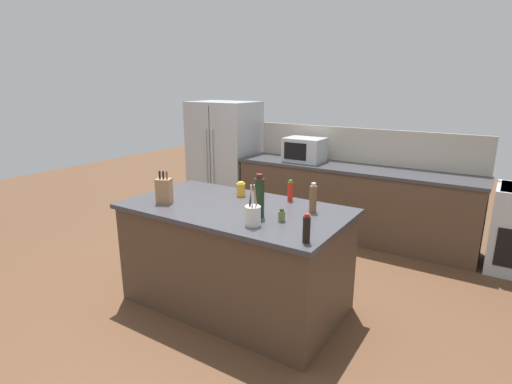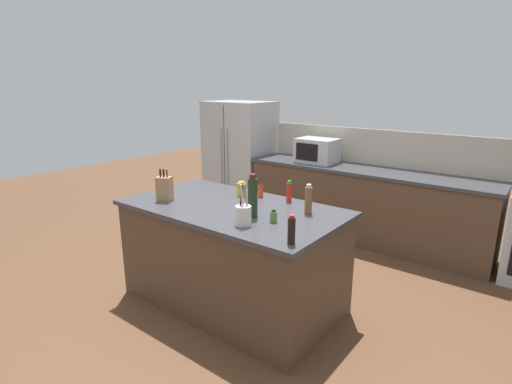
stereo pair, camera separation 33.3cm
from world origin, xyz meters
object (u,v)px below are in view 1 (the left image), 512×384
(knife_block, at_px, (164,191))
(microwave, at_px, (304,150))
(honey_jar, at_px, (241,189))
(wine_bottle, at_px, (259,197))
(utensil_crock, at_px, (253,215))
(refrigerator, at_px, (225,157))
(pepper_grinder, at_px, (313,198))
(spice_jar_paprika, at_px, (261,191))
(spice_jar_oregano, at_px, (282,216))
(soy_sauce_bottle, at_px, (306,229))
(hot_sauce_bottle, at_px, (290,191))

(knife_block, bearing_deg, microwave, 60.61)
(honey_jar, relative_size, wine_bottle, 0.39)
(microwave, xyz_separation_m, utensil_crock, (0.79, -2.51, -0.08))
(knife_block, bearing_deg, honey_jar, 26.00)
(refrigerator, bearing_deg, pepper_grinder, -39.78)
(refrigerator, bearing_deg, spice_jar_paprika, -45.70)
(utensil_crock, distance_m, spice_jar_paprika, 0.78)
(refrigerator, relative_size, pepper_grinder, 6.84)
(refrigerator, xyz_separation_m, spice_jar_paprika, (1.82, -1.87, 0.14))
(pepper_grinder, height_order, wine_bottle, wine_bottle)
(refrigerator, bearing_deg, spice_jar_oregano, -45.48)
(utensil_crock, xyz_separation_m, soy_sauce_bottle, (0.48, -0.09, 0.01))
(honey_jar, relative_size, spice_jar_oregano, 1.39)
(hot_sauce_bottle, bearing_deg, honey_jar, -167.24)
(refrigerator, xyz_separation_m, hot_sauce_bottle, (2.12, -1.83, 0.18))
(pepper_grinder, relative_size, soy_sauce_bottle, 1.23)
(pepper_grinder, bearing_deg, soy_sauce_bottle, -69.08)
(utensil_crock, distance_m, wine_bottle, 0.22)
(utensil_crock, xyz_separation_m, pepper_grinder, (0.25, 0.54, 0.04))
(microwave, distance_m, knife_block, 2.45)
(knife_block, distance_m, soy_sauce_bottle, 1.48)
(spice_jar_paprika, relative_size, honey_jar, 0.89)
(honey_jar, height_order, spice_jar_oregano, honey_jar)
(refrigerator, xyz_separation_m, utensil_crock, (2.18, -2.56, 0.17))
(spice_jar_paprika, bearing_deg, spice_jar_oregano, -44.67)
(spice_jar_paprika, xyz_separation_m, spice_jar_oregano, (0.50, -0.50, -0.01))
(spice_jar_paprika, bearing_deg, wine_bottle, -59.13)
(spice_jar_paprika, distance_m, honey_jar, 0.19)
(microwave, distance_m, honey_jar, 1.91)
(utensil_crock, bearing_deg, honey_jar, 130.79)
(knife_block, xyz_separation_m, utensil_crock, (0.98, -0.07, -0.03))
(microwave, distance_m, spice_jar_oregano, 2.49)
(spice_jar_oregano, bearing_deg, spice_jar_paprika, 135.33)
(refrigerator, distance_m, spice_jar_paprika, 2.61)
(utensil_crock, relative_size, spice_jar_paprika, 2.64)
(hot_sauce_bottle, relative_size, soy_sauce_bottle, 0.96)
(knife_block, distance_m, hot_sauce_bottle, 1.13)
(knife_block, distance_m, wine_bottle, 0.93)
(spice_jar_oregano, bearing_deg, hot_sauce_bottle, 111.16)
(spice_jar_paprika, distance_m, wine_bottle, 0.59)
(knife_block, relative_size, soy_sauce_bottle, 1.43)
(spice_jar_paprika, bearing_deg, knife_block, -134.93)
(pepper_grinder, xyz_separation_m, spice_jar_paprika, (-0.61, 0.16, -0.06))
(microwave, xyz_separation_m, wine_bottle, (0.72, -2.31, 0.01))
(microwave, distance_m, spice_jar_paprika, 1.87)
(knife_block, height_order, honey_jar, knife_block)
(microwave, xyz_separation_m, soy_sauce_bottle, (1.27, -2.59, -0.06))
(refrigerator, height_order, pepper_grinder, refrigerator)
(hot_sauce_bottle, height_order, wine_bottle, wine_bottle)
(refrigerator, relative_size, knife_block, 5.88)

